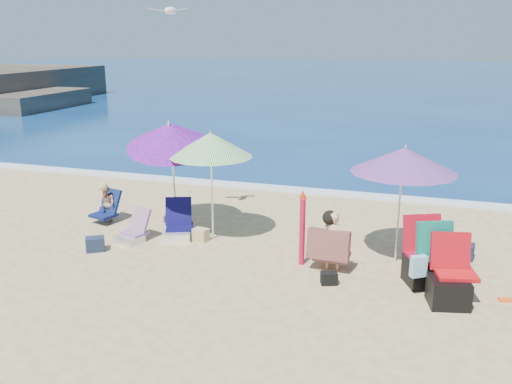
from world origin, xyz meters
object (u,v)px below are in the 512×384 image
(umbrella_blue, at_px, (170,135))
(chair_rainbow, at_px, (133,233))
(chair_navy, at_px, (178,228))
(person_left, at_px, (107,204))
(seagull, at_px, (170,11))
(person_center, at_px, (331,242))
(umbrella_striped, at_px, (211,145))
(camp_chair_left, at_px, (449,284))
(camp_chair_right, at_px, (426,261))
(furled_umbrella, at_px, (302,225))
(umbrella_turquoise, at_px, (404,160))

(umbrella_blue, height_order, chair_rainbow, umbrella_blue)
(chair_navy, distance_m, person_left, 1.88)
(seagull, bearing_deg, person_center, -19.33)
(umbrella_striped, height_order, camp_chair_left, umbrella_striped)
(camp_chair_right, bearing_deg, furled_umbrella, 173.48)
(person_left, relative_size, seagull, 1.25)
(umbrella_striped, bearing_deg, umbrella_blue, 169.70)
(chair_navy, bearing_deg, camp_chair_right, -9.28)
(umbrella_striped, bearing_deg, person_center, -18.23)
(person_left, bearing_deg, camp_chair_left, -14.04)
(umbrella_blue, distance_m, furled_umbrella, 3.23)
(furled_umbrella, bearing_deg, umbrella_turquoise, 22.95)
(umbrella_turquoise, relative_size, umbrella_blue, 0.89)
(camp_chair_left, bearing_deg, seagull, 160.50)
(umbrella_turquoise, distance_m, camp_chair_left, 2.24)
(umbrella_turquoise, height_order, camp_chair_right, umbrella_turquoise)
(person_left, height_order, seagull, seagull)
(seagull, bearing_deg, camp_chair_left, -19.50)
(camp_chair_left, xyz_separation_m, person_left, (-6.83, 1.71, 0.10))
(umbrella_striped, relative_size, furled_umbrella, 1.64)
(umbrella_striped, height_order, furled_umbrella, umbrella_striped)
(umbrella_turquoise, bearing_deg, person_center, -143.61)
(camp_chair_right, height_order, seagull, seagull)
(umbrella_striped, height_order, chair_navy, umbrella_striped)
(umbrella_turquoise, xyz_separation_m, person_left, (-6.00, 0.27, -1.40))
(camp_chair_right, xyz_separation_m, person_center, (-1.53, 0.13, 0.09))
(furled_umbrella, distance_m, seagull, 4.67)
(umbrella_blue, height_order, camp_chair_left, umbrella_blue)
(umbrella_turquoise, relative_size, chair_navy, 2.45)
(umbrella_blue, bearing_deg, person_left, 177.90)
(umbrella_turquoise, bearing_deg, chair_rainbow, -172.98)
(umbrella_blue, bearing_deg, person_center, -16.16)
(umbrella_blue, xyz_separation_m, person_center, (3.37, -0.98, -1.46))
(chair_navy, xyz_separation_m, person_left, (-1.83, 0.40, 0.20))
(umbrella_blue, relative_size, person_left, 2.73)
(chair_rainbow, distance_m, seagull, 4.25)
(furled_umbrella, bearing_deg, person_left, 168.18)
(umbrella_turquoise, distance_m, chair_rainbow, 5.19)
(umbrella_blue, bearing_deg, chair_navy, -55.06)
(person_left, bearing_deg, seagull, 5.22)
(umbrella_blue, distance_m, chair_rainbow, 2.02)
(camp_chair_right, bearing_deg, seagull, 165.03)
(chair_rainbow, relative_size, camp_chair_left, 0.73)
(furled_umbrella, distance_m, person_center, 0.57)
(umbrella_striped, xyz_separation_m, person_left, (-2.49, 0.22, -1.45))
(umbrella_striped, xyz_separation_m, furled_umbrella, (1.94, -0.71, -1.14))
(person_center, relative_size, person_left, 1.18)
(umbrella_striped, xyz_separation_m, chair_navy, (-0.66, -0.18, -1.65))
(umbrella_turquoise, xyz_separation_m, seagull, (-4.41, 0.41, 2.46))
(umbrella_striped, bearing_deg, chair_rainbow, -154.90)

